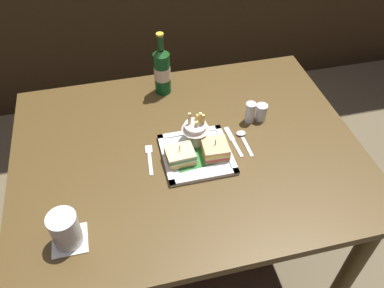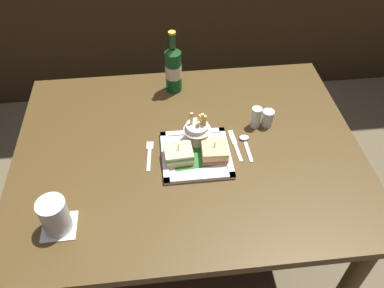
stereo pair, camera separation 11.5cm
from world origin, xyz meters
The scene contains 14 objects.
ground_plane centered at (0.00, 0.00, 0.00)m, with size 6.00×6.00×0.00m, color brown.
dining_table centered at (0.00, 0.00, 0.64)m, with size 1.21×0.93×0.75m.
square_plate centered at (0.02, -0.04, 0.76)m, with size 0.23×0.23×0.02m.
sandwich_half_left centered at (-0.04, -0.06, 0.78)m, with size 0.10×0.08×0.07m.
sandwich_half_right centered at (0.08, -0.06, 0.78)m, with size 0.09×0.09×0.07m.
fries_cup centered at (0.03, 0.02, 0.81)m, with size 0.10×0.10×0.12m.
beer_bottle centered at (-0.02, 0.34, 0.85)m, with size 0.07×0.07×0.26m.
drink_coaster centered at (-0.41, -0.28, 0.75)m, with size 0.10×0.10×0.00m, color silver.
water_glass centered at (-0.41, -0.28, 0.80)m, with size 0.08×0.08×0.11m.
fork centered at (-0.14, -0.01, 0.75)m, with size 0.03×0.14×0.00m.
knife centered at (0.17, 0.00, 0.75)m, with size 0.03×0.16×0.00m.
spoon centered at (0.20, 0.01, 0.75)m, with size 0.04×0.13×0.01m.
salt_shaker centered at (0.26, 0.09, 0.79)m, with size 0.04×0.04×0.08m.
pepper_shaker centered at (0.30, 0.09, 0.78)m, with size 0.04×0.04×0.07m.
Camera 1 is at (-0.21, -0.92, 1.73)m, focal length 36.48 mm.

